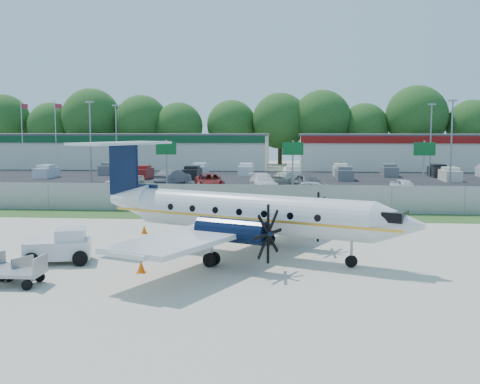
# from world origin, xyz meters

# --- Properties ---
(ground) EXTENTS (170.00, 170.00, 0.00)m
(ground) POSITION_xyz_m (0.00, 0.00, 0.00)
(ground) COLOR beige
(ground) RESTS_ON ground
(grass_verge) EXTENTS (170.00, 4.00, 0.02)m
(grass_verge) POSITION_xyz_m (0.00, 12.00, 0.01)
(grass_verge) COLOR #2D561E
(grass_verge) RESTS_ON ground
(access_road) EXTENTS (170.00, 8.00, 0.02)m
(access_road) POSITION_xyz_m (0.00, 19.00, 0.01)
(access_road) COLOR black
(access_road) RESTS_ON ground
(parking_lot) EXTENTS (170.00, 32.00, 0.02)m
(parking_lot) POSITION_xyz_m (0.00, 40.00, 0.01)
(parking_lot) COLOR black
(parking_lot) RESTS_ON ground
(perimeter_fence) EXTENTS (120.00, 0.06, 1.99)m
(perimeter_fence) POSITION_xyz_m (0.00, 14.00, 1.00)
(perimeter_fence) COLOR gray
(perimeter_fence) RESTS_ON ground
(building_west) EXTENTS (46.40, 12.40, 5.24)m
(building_west) POSITION_xyz_m (-24.00, 61.98, 2.63)
(building_west) COLOR silver
(building_west) RESTS_ON ground
(building_east) EXTENTS (44.40, 12.40, 5.24)m
(building_east) POSITION_xyz_m (26.00, 61.98, 2.63)
(building_east) COLOR silver
(building_east) RESTS_ON ground
(sign_left) EXTENTS (1.80, 0.26, 5.00)m
(sign_left) POSITION_xyz_m (-8.00, 22.91, 3.61)
(sign_left) COLOR gray
(sign_left) RESTS_ON ground
(sign_mid) EXTENTS (1.80, 0.26, 5.00)m
(sign_mid) POSITION_xyz_m (3.00, 22.91, 3.61)
(sign_mid) COLOR gray
(sign_mid) RESTS_ON ground
(sign_right) EXTENTS (1.80, 0.26, 5.00)m
(sign_right) POSITION_xyz_m (14.00, 22.91, 3.61)
(sign_right) COLOR gray
(sign_right) RESTS_ON ground
(flagpole_west) EXTENTS (1.06, 0.12, 10.00)m
(flagpole_west) POSITION_xyz_m (-35.92, 55.00, 5.64)
(flagpole_west) COLOR silver
(flagpole_west) RESTS_ON ground
(flagpole_east) EXTENTS (1.06, 0.12, 10.00)m
(flagpole_east) POSITION_xyz_m (-30.92, 55.00, 5.64)
(flagpole_east) COLOR silver
(flagpole_east) RESTS_ON ground
(light_pole_nw) EXTENTS (0.90, 0.35, 9.09)m
(light_pole_nw) POSITION_xyz_m (-20.00, 38.00, 5.23)
(light_pole_nw) COLOR gray
(light_pole_nw) RESTS_ON ground
(light_pole_ne) EXTENTS (0.90, 0.35, 9.09)m
(light_pole_ne) POSITION_xyz_m (20.00, 38.00, 5.23)
(light_pole_ne) COLOR gray
(light_pole_ne) RESTS_ON ground
(light_pole_sw) EXTENTS (0.90, 0.35, 9.09)m
(light_pole_sw) POSITION_xyz_m (-20.00, 48.00, 5.23)
(light_pole_sw) COLOR gray
(light_pole_sw) RESTS_ON ground
(light_pole_se) EXTENTS (0.90, 0.35, 9.09)m
(light_pole_se) POSITION_xyz_m (20.00, 48.00, 5.23)
(light_pole_se) COLOR gray
(light_pole_se) RESTS_ON ground
(tree_line) EXTENTS (112.00, 6.00, 14.00)m
(tree_line) POSITION_xyz_m (0.00, 74.00, 0.00)
(tree_line) COLOR #1E4D16
(tree_line) RESTS_ON ground
(aircraft) EXTENTS (16.99, 16.48, 5.28)m
(aircraft) POSITION_xyz_m (0.79, -0.72, 2.04)
(aircraft) COLOR silver
(aircraft) RESTS_ON ground
(pushback_tug) EXTENTS (3.19, 2.68, 1.53)m
(pushback_tug) POSITION_xyz_m (-7.23, -3.10, 0.73)
(pushback_tug) COLOR silver
(pushback_tug) RESTS_ON ground
(baggage_cart_near) EXTENTS (2.25, 1.41, 1.16)m
(baggage_cart_near) POSITION_xyz_m (-7.50, -7.15, 0.54)
(baggage_cart_near) COLOR gray
(baggage_cart_near) RESTS_ON ground
(baggage_cart_far) EXTENTS (2.05, 1.70, 0.93)m
(baggage_cart_far) POSITION_xyz_m (-8.30, -5.91, 0.43)
(baggage_cart_far) COLOR gray
(baggage_cart_far) RESTS_ON ground
(cone_port_wing) EXTENTS (0.37, 0.37, 0.53)m
(cone_port_wing) POSITION_xyz_m (-3.17, -4.65, 0.25)
(cone_port_wing) COLOR #EC5B07
(cone_port_wing) RESTS_ON ground
(cone_starboard_wing) EXTENTS (0.35, 0.35, 0.50)m
(cone_starboard_wing) POSITION_xyz_m (-5.39, 4.60, 0.24)
(cone_starboard_wing) COLOR #EC5B07
(cone_starboard_wing) RESTS_ON ground
(road_car_west) EXTENTS (5.11, 2.56, 1.43)m
(road_car_west) POSITION_xyz_m (-14.42, 16.93, 0.00)
(road_car_west) COLOR black
(road_car_west) RESTS_ON ground
(road_car_mid) EXTENTS (6.04, 3.25, 1.61)m
(road_car_mid) POSITION_xyz_m (3.95, 21.13, 0.00)
(road_car_mid) COLOR silver
(road_car_mid) RESTS_ON ground
(parked_car_a) EXTENTS (3.52, 5.38, 1.70)m
(parked_car_a) POSITION_xyz_m (-13.71, 29.56, 0.00)
(parked_car_a) COLOR beige
(parked_car_a) RESTS_ON ground
(parked_car_b) EXTENTS (3.82, 6.23, 1.61)m
(parked_car_b) POSITION_xyz_m (-5.14, 29.35, 0.00)
(parked_car_b) COLOR maroon
(parked_car_b) RESTS_ON ground
(parked_car_c) EXTENTS (3.45, 5.87, 1.60)m
(parked_car_c) POSITION_xyz_m (0.09, 29.46, 0.00)
(parked_car_c) COLOR silver
(parked_car_c) RESTS_ON ground
(parked_car_d) EXTENTS (3.54, 5.40, 1.71)m
(parked_car_d) POSITION_xyz_m (4.48, 28.77, 0.00)
(parked_car_d) COLOR #595B5E
(parked_car_d) RESTS_ON ground
(parked_car_e) EXTENTS (2.57, 4.05, 1.28)m
(parked_car_e) POSITION_xyz_m (13.45, 28.57, 0.00)
(parked_car_e) COLOR silver
(parked_car_e) RESTS_ON ground
(parked_car_f) EXTENTS (3.35, 5.16, 1.61)m
(parked_car_f) POSITION_xyz_m (-9.88, 35.01, 0.00)
(parked_car_f) COLOR #595B5E
(parked_car_f) RESTS_ON ground
(parked_car_g) EXTENTS (3.63, 5.13, 1.38)m
(parked_car_g) POSITION_xyz_m (2.23, 35.78, 0.00)
(parked_car_g) COLOR beige
(parked_car_g) RESTS_ON ground
(far_parking_rows) EXTENTS (56.00, 10.00, 1.60)m
(far_parking_rows) POSITION_xyz_m (0.00, 45.00, 0.00)
(far_parking_rows) COLOR gray
(far_parking_rows) RESTS_ON ground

